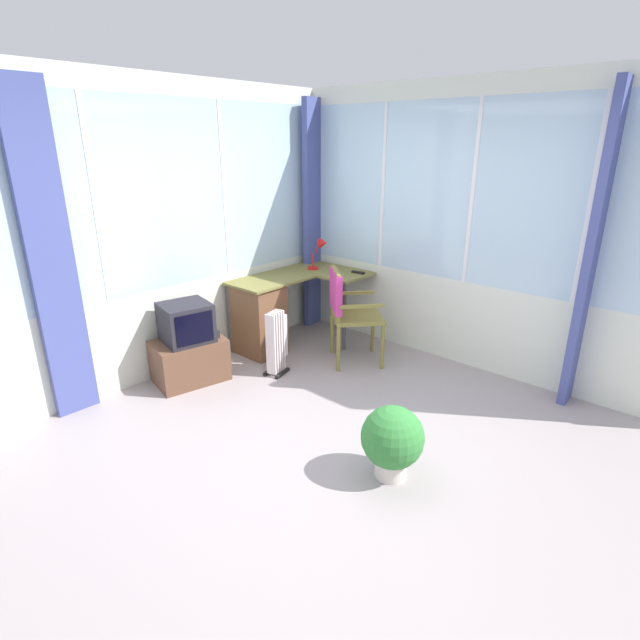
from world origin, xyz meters
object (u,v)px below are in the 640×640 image
desk_lamp (321,249)px  tv_on_stand (189,347)px  potted_plant (392,440)px  desk (265,313)px  space_heater (277,342)px  tv_remote (358,272)px  wooden_armchair (345,304)px

desk_lamp → tv_on_stand: (-1.77, 0.08, -0.66)m
potted_plant → desk: bearing=68.2°
desk → space_heater: (-0.29, -0.49, -0.10)m
desk → tv_remote: tv_remote is taller
desk → potted_plant: (-0.89, -2.22, -0.14)m
tv_remote → tv_on_stand: 2.00m
wooden_armchair → potted_plant: size_ratio=1.89×
space_heater → desk_lamp: bearing=20.7°
space_heater → tv_on_stand: bearing=143.3°
tv_on_stand → desk_lamp: bearing=-2.5°
desk → space_heater: 0.58m
space_heater → desk: bearing=59.3°
tv_remote → space_heater: bearing=169.9°
desk_lamp → space_heater: desk_lamp is taller
desk_lamp → potted_plant: 2.83m
wooden_armchair → space_heater: wooden_armchair is taller
desk → tv_on_stand: (-0.96, -0.00, -0.09)m
space_heater → potted_plant: size_ratio=1.23×
desk → potted_plant: bearing=-111.8°
tv_remote → potted_plant: (-1.80, -1.69, -0.50)m
tv_remote → tv_on_stand: (-1.87, 0.53, -0.45)m
tv_on_stand → potted_plant: tv_on_stand is taller
desk_lamp → wooden_armchair: (-0.47, -0.74, -0.38)m
tv_remote → tv_on_stand: size_ratio=0.20×
tv_on_stand → potted_plant: 2.23m
space_heater → wooden_armchair: bearing=-26.9°
tv_on_stand → desk: bearing=0.0°
tv_on_stand → potted_plant: size_ratio=1.49×
wooden_armchair → potted_plant: bearing=-131.1°
tv_remote → potted_plant: tv_remote is taller
desk_lamp → tv_on_stand: size_ratio=0.46×
tv_remote → potted_plant: 2.52m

